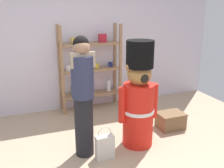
% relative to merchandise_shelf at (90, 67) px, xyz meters
% --- Properties ---
extents(ground_plane, '(6.40, 6.40, 0.00)m').
position_rel_merchandise_shelf_xyz_m(ground_plane, '(-0.40, -1.98, -0.86)').
color(ground_plane, tan).
extents(back_wall, '(6.40, 0.12, 2.60)m').
position_rel_merchandise_shelf_xyz_m(back_wall, '(-0.40, 0.22, 0.44)').
color(back_wall, silver).
rests_on(back_wall, ground_plane).
extents(merchandise_shelf, '(1.21, 0.35, 1.70)m').
position_rel_merchandise_shelf_xyz_m(merchandise_shelf, '(0.00, 0.00, 0.00)').
color(merchandise_shelf, '#93704C').
rests_on(merchandise_shelf, ground_plane).
extents(teddy_bear_guard, '(0.63, 0.47, 1.58)m').
position_rel_merchandise_shelf_xyz_m(teddy_bear_guard, '(0.25, -1.65, -0.11)').
color(teddy_bear_guard, red).
rests_on(teddy_bear_guard, ground_plane).
extents(person_shopper, '(0.32, 0.30, 1.68)m').
position_rel_merchandise_shelf_xyz_m(person_shopper, '(-0.58, -1.64, 0.04)').
color(person_shopper, black).
rests_on(person_shopper, ground_plane).
extents(shopping_bag, '(0.25, 0.13, 0.47)m').
position_rel_merchandise_shelf_xyz_m(shopping_bag, '(-0.35, -1.85, -0.68)').
color(shopping_bag, silver).
rests_on(shopping_bag, ground_plane).
extents(display_crate, '(0.45, 0.34, 0.27)m').
position_rel_merchandise_shelf_xyz_m(display_crate, '(1.02, -1.37, -0.72)').
color(display_crate, brown).
rests_on(display_crate, ground_plane).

